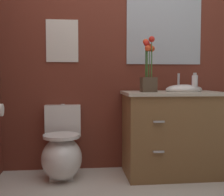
% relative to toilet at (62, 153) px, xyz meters
% --- Properties ---
extents(wall_back, '(3.99, 0.05, 2.50)m').
position_rel_toilet_xyz_m(wall_back, '(0.87, 0.30, 1.01)').
color(wall_back, maroon).
rests_on(wall_back, ground_plane).
extents(toilet, '(0.38, 0.59, 0.69)m').
position_rel_toilet_xyz_m(toilet, '(0.00, 0.00, 0.00)').
color(toilet, white).
rests_on(toilet, ground_plane).
extents(vanity_cabinet, '(0.94, 0.56, 1.00)m').
position_rel_toilet_xyz_m(vanity_cabinet, '(1.07, -0.03, 0.18)').
color(vanity_cabinet, brown).
rests_on(vanity_cabinet, ground_plane).
extents(flower_vase, '(0.14, 0.14, 0.52)m').
position_rel_toilet_xyz_m(flower_vase, '(0.82, -0.07, 0.76)').
color(flower_vase, '#4C3D2D').
rests_on(flower_vase, vanity_cabinet).
extents(soap_bottle, '(0.05, 0.05, 0.18)m').
position_rel_toilet_xyz_m(soap_bottle, '(1.26, -0.10, 0.66)').
color(soap_bottle, white).
rests_on(soap_bottle, vanity_cabinet).
extents(lotion_bottle, '(0.06, 0.06, 0.18)m').
position_rel_toilet_xyz_m(lotion_bottle, '(1.33, 0.07, 0.66)').
color(lotion_bottle, '#B28CBF').
rests_on(lotion_bottle, vanity_cabinet).
extents(wall_poster, '(0.32, 0.01, 0.43)m').
position_rel_toilet_xyz_m(wall_poster, '(0.00, 0.27, 1.09)').
color(wall_poster, silver).
extents(wall_mirror, '(0.80, 0.01, 0.70)m').
position_rel_toilet_xyz_m(wall_mirror, '(1.06, 0.27, 1.21)').
color(wall_mirror, '#B2BCC6').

